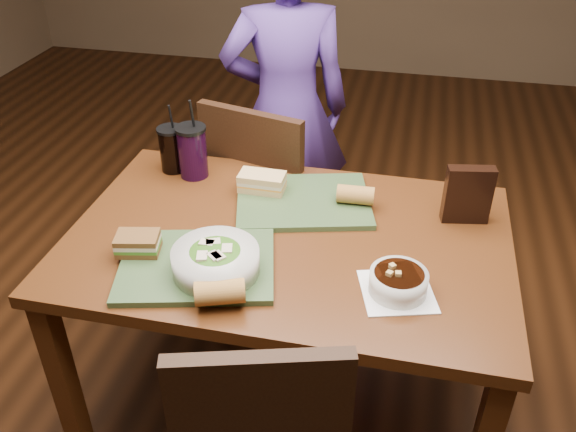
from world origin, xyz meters
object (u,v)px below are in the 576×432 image
object	(u,v)px
diner	(286,111)
baguette_near	(220,292)
chair_far	(260,200)
baguette_far	(356,195)
cup_cola	(172,149)
sandwich_far	(262,182)
chip_bag	(468,195)
salad_bowl	(216,259)
sandwich_near	(138,243)
cup_berry	(193,151)
dining_table	(288,260)
tray_far	(303,201)
soup_bowl	(398,282)
tray_near	(197,265)

from	to	relation	value
diner	baguette_near	world-z (taller)	diner
chair_far	baguette_far	world-z (taller)	chair_far
cup_cola	sandwich_far	bearing A→B (deg)	-15.41
cup_cola	chip_bag	xyz separation A→B (m)	(0.99, -0.11, 0.01)
salad_bowl	baguette_far	bearing A→B (deg)	53.01
chip_bag	sandwich_near	bearing A→B (deg)	-166.72
cup_cola	cup_berry	bearing A→B (deg)	-14.55
dining_table	chair_far	xyz separation A→B (m)	(-0.23, 0.53, -0.14)
baguette_near	tray_far	bearing A→B (deg)	78.48
tray_far	chip_bag	size ratio (longest dim) A/B	2.30
chair_far	salad_bowl	bearing A→B (deg)	-83.56
sandwich_near	cup_berry	size ratio (longest dim) A/B	0.47
sandwich_far	cup_berry	xyz separation A→B (m)	(-0.26, 0.07, 0.04)
diner	cup_berry	world-z (taller)	diner
soup_bowl	cup_berry	xyz separation A→B (m)	(-0.73, 0.47, 0.06)
baguette_near	salad_bowl	bearing A→B (deg)	112.82
dining_table	diner	xyz separation A→B (m)	(-0.21, 0.90, 0.08)
sandwich_near	cup_berry	bearing A→B (deg)	90.91
tray_far	baguette_near	size ratio (longest dim) A/B	3.35
soup_bowl	chair_far	bearing A→B (deg)	128.43
dining_table	soup_bowl	distance (m)	0.40
diner	cup_berry	xyz separation A→B (m)	(-0.19, -0.61, 0.10)
dining_table	sandwich_far	bearing A→B (deg)	122.36
dining_table	baguette_near	distance (m)	0.38
tray_far	sandwich_near	world-z (taller)	sandwich_near
tray_near	baguette_far	xyz separation A→B (m)	(0.38, 0.40, 0.04)
dining_table	salad_bowl	world-z (taller)	salad_bowl
sandwich_far	chip_bag	bearing A→B (deg)	-1.07
soup_bowl	baguette_near	distance (m)	0.46
tray_near	baguette_near	distance (m)	0.18
dining_table	chair_far	size ratio (longest dim) A/B	1.38
soup_bowl	cup_cola	size ratio (longest dim) A/B	0.92
soup_bowl	diner	bearing A→B (deg)	116.52
dining_table	tray_near	size ratio (longest dim) A/B	3.10
chair_far	diner	size ratio (longest dim) A/B	0.63
tray_near	cup_berry	world-z (taller)	cup_berry
tray_far	baguette_near	xyz separation A→B (m)	(-0.11, -0.53, 0.04)
baguette_far	dining_table	bearing A→B (deg)	-131.22
baguette_far	cup_cola	size ratio (longest dim) A/B	0.47
dining_table	cup_berry	distance (m)	0.52
salad_bowl	baguette_far	distance (m)	0.53
sandwich_near	sandwich_far	bearing A→B (deg)	57.69
diner	tray_near	distance (m)	1.10
soup_bowl	sandwich_far	size ratio (longest dim) A/B	1.54
sandwich_far	baguette_far	distance (m)	0.31
cup_berry	chip_bag	bearing A→B (deg)	-5.40
baguette_far	chair_far	bearing A→B (deg)	140.95
chair_far	baguette_near	distance (m)	0.92
baguette_near	cup_berry	bearing A→B (deg)	115.30
tray_far	sandwich_far	world-z (taller)	sandwich_far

